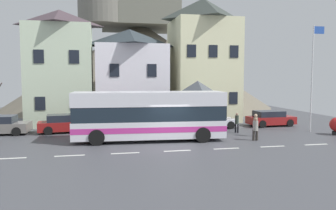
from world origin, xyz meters
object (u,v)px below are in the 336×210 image
transit_bus (149,116)px  parked_car_03 (68,123)px  townhouse_00 (60,68)px  parked_car_02 (210,120)px  pedestrian_02 (255,125)px  parked_car_00 (270,118)px  townhouse_02 (203,60)px  public_bench (185,120)px  hilltop_castle (138,60)px  pedestrian_00 (237,121)px  bus_shelter (198,90)px  pedestrian_01 (255,128)px  parked_car_01 (0,125)px  flagpole (313,72)px  townhouse_01 (130,76)px

transit_bus → parked_car_03: bearing=145.2°
townhouse_00 → parked_car_02: (12.31, -5.03, -4.40)m
parked_car_03 → pedestrian_02: 14.06m
parked_car_00 → pedestrian_02: bearing=-131.8°
townhouse_02 → public_bench: bearing=-129.5°
townhouse_02 → hilltop_castle: hilltop_castle is taller
parked_car_00 → townhouse_00: bearing=161.8°
hilltop_castle → townhouse_00: bearing=-116.9°
parked_car_00 → hilltop_castle: bearing=108.5°
parked_car_02 → pedestrian_00: (1.29, -2.49, 0.21)m
bus_shelter → pedestrian_02: bearing=-52.7°
hilltop_castle → parked_car_02: (3.36, -22.68, -5.95)m
bus_shelter → pedestrian_02: (3.11, -4.09, -2.31)m
hilltop_castle → bus_shelter: hilltop_castle is taller
parked_car_02 → pedestrian_02: (1.98, -4.21, 0.17)m
parked_car_00 → pedestrian_00: (-4.25, -2.70, 0.22)m
public_bench → parked_car_00: bearing=-16.2°
hilltop_castle → pedestrian_00: 26.23m
parked_car_02 → pedestrian_00: bearing=-66.6°
pedestrian_01 → townhouse_00: bearing=141.6°
hilltop_castle → pedestrian_01: hilltop_castle is taller
bus_shelter → parked_car_02: 2.73m
pedestrian_01 → parked_car_01: bearing=161.1°
hilltop_castle → transit_bus: hilltop_castle is taller
hilltop_castle → public_bench: (1.82, -20.41, -6.14)m
public_bench → flagpole: flagpole is taller
bus_shelter → parked_car_00: size_ratio=0.97×
pedestrian_00 → pedestrian_02: 1.85m
pedestrian_02 → public_bench: pedestrian_02 is taller
parked_car_01 → parked_car_02: size_ratio=0.96×
hilltop_castle → public_bench: bearing=-84.9°
pedestrian_01 → parked_car_00: bearing=54.0°
transit_bus → parked_car_03: (-5.65, 4.47, -0.97)m
parked_car_00 → parked_car_03: 16.89m
parked_car_03 → pedestrian_01: 13.94m
townhouse_00 → townhouse_02: bearing=1.6°
parked_car_01 → parked_car_03: parked_car_03 is taller
parked_car_00 → pedestrian_01: 7.30m
transit_bus → parked_car_00: (11.24, 4.44, -1.00)m
townhouse_00 → bus_shelter: townhouse_00 is taller
pedestrian_00 → hilltop_castle: bearing=100.5°
public_bench → pedestrian_01: bearing=-70.7°
public_bench → flagpole: (8.66, -5.49, 4.19)m
townhouse_02 → hilltop_castle: bearing=104.3°
hilltop_castle → parked_car_00: 24.88m
parked_car_03 → flagpole: 19.21m
bus_shelter → parked_car_00: 7.13m
bus_shelter → pedestrian_00: bus_shelter is taller
townhouse_01 → public_bench: bearing=-38.0°
parked_car_00 → parked_car_02: (-5.53, -0.21, 0.01)m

